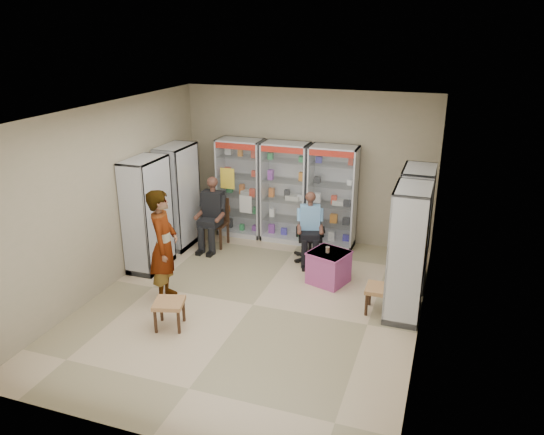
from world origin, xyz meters
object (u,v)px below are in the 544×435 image
(standing_man, at_px, (164,246))
(cabinet_back_right, at_px, (332,197))
(seated_shopkeeper, at_px, (310,229))
(woven_stool_b, at_px, (170,314))
(office_chair, at_px, (310,235))
(woven_stool_a, at_px, (379,299))
(wooden_chair, at_px, (216,223))
(cabinet_left_near, at_px, (148,215))
(pink_trunk, at_px, (329,267))
(cabinet_back_mid, at_px, (285,192))
(cabinet_back_left, at_px, (241,188))
(cabinet_left_far, at_px, (178,197))
(cabinet_right_near, at_px, (407,253))
(cabinet_right_far, at_px, (414,227))

(standing_man, bearing_deg, cabinet_back_right, -50.99)
(seated_shopkeeper, relative_size, woven_stool_b, 3.02)
(office_chair, bearing_deg, woven_stool_a, -62.86)
(seated_shopkeeper, distance_m, standing_man, 2.79)
(cabinet_back_right, relative_size, woven_stool_a, 4.79)
(cabinet_back_right, relative_size, wooden_chair, 2.13)
(cabinet_left_near, relative_size, pink_trunk, 3.46)
(wooden_chair, bearing_deg, cabinet_back_mid, 31.31)
(standing_man, bearing_deg, cabinet_back_left, -18.86)
(cabinet_back_left, height_order, cabinet_back_mid, same)
(cabinet_back_mid, relative_size, cabinet_left_near, 1.00)
(wooden_chair, height_order, woven_stool_b, wooden_chair)
(standing_man, bearing_deg, cabinet_back_mid, -36.42)
(seated_shopkeeper, bearing_deg, cabinet_left_far, 164.85)
(woven_stool_b, bearing_deg, cabinet_back_left, 96.10)
(cabinet_back_mid, height_order, seated_shopkeeper, cabinet_back_mid)
(cabinet_back_mid, relative_size, wooden_chair, 2.13)
(cabinet_left_far, distance_m, office_chair, 2.67)
(cabinet_right_near, height_order, cabinet_left_far, same)
(cabinet_right_far, bearing_deg, cabinet_back_mid, 66.35)
(cabinet_back_mid, distance_m, cabinet_back_right, 0.95)
(pink_trunk, bearing_deg, cabinet_back_left, 144.59)
(cabinet_left_far, xyz_separation_m, wooden_chair, (0.68, 0.20, -0.53))
(woven_stool_b, bearing_deg, standing_man, 122.42)
(cabinet_back_right, height_order, pink_trunk, cabinet_back_right)
(cabinet_left_far, bearing_deg, cabinet_back_left, 135.00)
(cabinet_back_mid, relative_size, office_chair, 2.04)
(cabinet_back_right, relative_size, pink_trunk, 3.46)
(pink_trunk, bearing_deg, cabinet_back_right, 101.75)
(cabinet_back_mid, distance_m, seated_shopkeeper, 1.17)
(cabinet_back_right, distance_m, standing_man, 3.57)
(cabinet_back_mid, bearing_deg, wooden_chair, -148.69)
(woven_stool_b, bearing_deg, wooden_chair, 102.22)
(cabinet_back_mid, bearing_deg, standing_man, -108.96)
(cabinet_back_left, relative_size, cabinet_right_near, 1.00)
(cabinet_right_far, relative_size, woven_stool_a, 4.79)
(wooden_chair, xyz_separation_m, seated_shopkeeper, (1.93, -0.09, 0.16))
(cabinet_right_near, xyz_separation_m, woven_stool_a, (-0.34, -0.07, -0.79))
(cabinet_left_near, distance_m, wooden_chair, 1.56)
(seated_shopkeeper, height_order, pink_trunk, seated_shopkeeper)
(cabinet_back_mid, height_order, standing_man, cabinet_back_mid)
(seated_shopkeeper, bearing_deg, cabinet_back_mid, 114.19)
(office_chair, xyz_separation_m, woven_stool_b, (-1.29, -2.94, -0.28))
(wooden_chair, bearing_deg, standing_man, -85.49)
(cabinet_back_right, relative_size, cabinet_left_near, 1.00)
(cabinet_right_near, bearing_deg, wooden_chair, 68.36)
(cabinet_right_near, bearing_deg, standing_man, 101.70)
(cabinet_right_far, distance_m, cabinet_right_near, 1.10)
(cabinet_right_near, relative_size, office_chair, 2.04)
(wooden_chair, bearing_deg, cabinet_back_right, 18.75)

